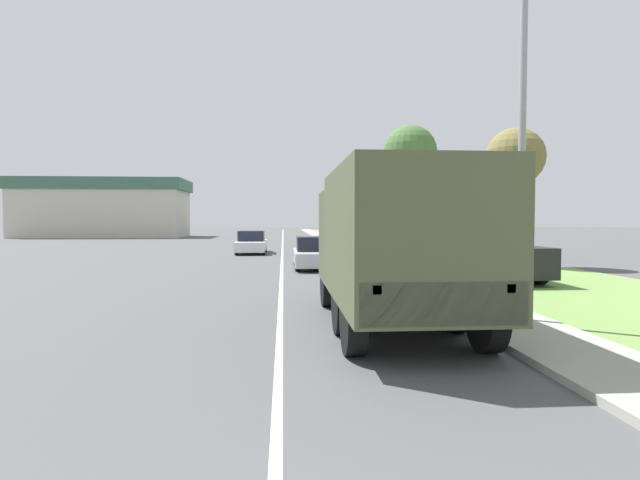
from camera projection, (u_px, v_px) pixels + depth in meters
name	position (u px, v px, depth m)	size (l,w,h in m)	color
ground_plane	(283.00, 245.00, 40.86)	(180.00, 180.00, 0.00)	#4C4C4F
lane_centre_stripe	(283.00, 245.00, 40.86)	(0.12, 120.00, 0.00)	silver
sidewalk_right	(337.00, 244.00, 41.19)	(1.80, 120.00, 0.12)	#9E9B93
grass_strip_right	(390.00, 245.00, 41.52)	(7.00, 120.00, 0.02)	#6B9347
military_truck	(393.00, 240.00, 9.74)	(2.42, 6.55, 3.00)	#474C38
car_nearest_ahead	(315.00, 253.00, 21.67)	(1.78, 4.51, 1.36)	#B7BABF
car_second_ahead	(252.00, 243.00, 31.07)	(1.78, 4.74, 1.39)	silver
pickup_truck	(487.00, 253.00, 18.15)	(1.92, 5.68, 1.90)	black
lamp_post	(514.00, 73.00, 9.70)	(1.69, 0.24, 8.28)	gray
tree_mid_right	(515.00, 158.00, 22.06)	(2.57, 2.57, 6.13)	brown
tree_far_right	(410.00, 153.00, 30.90)	(3.29, 3.29, 7.92)	brown
building_distant	(104.00, 208.00, 59.36)	(19.47, 8.47, 6.87)	beige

